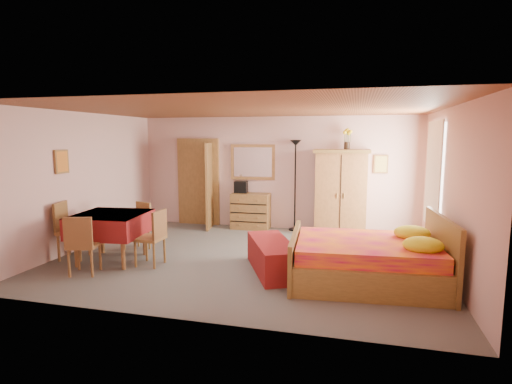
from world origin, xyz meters
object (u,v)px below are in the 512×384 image
(floor_lamp, at_px, (295,186))
(chair_west, at_px, (73,230))
(chair_south, at_px, (84,244))
(chair_north, at_px, (136,227))
(wall_mirror, at_px, (253,162))
(sunflower_vase, at_px, (347,139))
(bed, at_px, (366,248))
(bench, at_px, (272,256))
(chair_east, at_px, (150,238))
(dining_table, at_px, (112,237))
(stereo, at_px, (241,187))
(wardrobe, at_px, (341,193))
(chest_of_drawers, at_px, (251,211))

(floor_lamp, relative_size, chair_west, 2.06)
(chair_south, relative_size, chair_north, 1.05)
(wall_mirror, distance_m, sunflower_vase, 2.23)
(bed, xyz_separation_m, bench, (-1.43, 0.09, -0.26))
(sunflower_vase, relative_size, bench, 0.30)
(sunflower_vase, distance_m, chair_east, 4.62)
(chair_south, bearing_deg, sunflower_vase, 28.19)
(sunflower_vase, bearing_deg, dining_table, -142.23)
(bench, relative_size, chair_north, 1.65)
(wall_mirror, relative_size, chair_north, 1.17)
(floor_lamp, xyz_separation_m, dining_table, (-2.71, -3.06, -0.62))
(chair_east, bearing_deg, sunflower_vase, -43.78)
(floor_lamp, height_order, chair_east, floor_lamp)
(stereo, relative_size, wardrobe, 0.16)
(stereo, height_order, chair_north, stereo)
(wardrobe, relative_size, bench, 1.26)
(bed, bearing_deg, sunflower_vase, 93.17)
(wardrobe, bearing_deg, floor_lamp, 169.42)
(chair_north, bearing_deg, dining_table, 107.38)
(bench, height_order, chair_west, chair_west)
(wardrobe, relative_size, chair_east, 2.00)
(wardrobe, bearing_deg, chair_north, -151.07)
(bed, xyz_separation_m, chair_west, (-4.97, -0.08, -0.01))
(dining_table, xyz_separation_m, chair_north, (0.05, 0.71, 0.03))
(floor_lamp, height_order, chair_north, floor_lamp)
(chair_north, bearing_deg, bench, -170.31)
(wardrobe, xyz_separation_m, sunflower_vase, (0.10, 0.07, 1.16))
(chest_of_drawers, xyz_separation_m, chair_north, (-1.64, -2.25, 0.03))
(wall_mirror, relative_size, chair_east, 1.12)
(chair_south, distance_m, chair_east, 1.01)
(bench, distance_m, chair_east, 2.07)
(wall_mirror, xyz_separation_m, dining_table, (-1.69, -3.17, -1.13))
(wardrobe, bearing_deg, bed, -82.05)
(chest_of_drawers, xyz_separation_m, dining_table, (-1.69, -2.96, -0.00))
(bench, xyz_separation_m, chair_south, (-2.83, -0.82, 0.22))
(stereo, distance_m, chair_north, 2.74)
(wardrobe, bearing_deg, wall_mirror, 170.71)
(wardrobe, bearing_deg, chair_west, -148.48)
(chest_of_drawers, distance_m, sunflower_vase, 2.73)
(wall_mirror, distance_m, stereo, 0.65)
(wardrobe, relative_size, dining_table, 1.64)
(bed, bearing_deg, bench, 172.00)
(wardrobe, height_order, chair_east, wardrobe)
(floor_lamp, bearing_deg, chair_east, -122.25)
(chair_south, bearing_deg, wardrobe, 28.38)
(floor_lamp, bearing_deg, stereo, -177.61)
(wardrobe, xyz_separation_m, chair_north, (-3.69, -2.19, -0.49))
(floor_lamp, xyz_separation_m, chair_south, (-2.74, -3.75, -0.56))
(chest_of_drawers, xyz_separation_m, floor_lamp, (1.02, 0.10, 0.62))
(wall_mirror, height_order, chair_north, wall_mirror)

